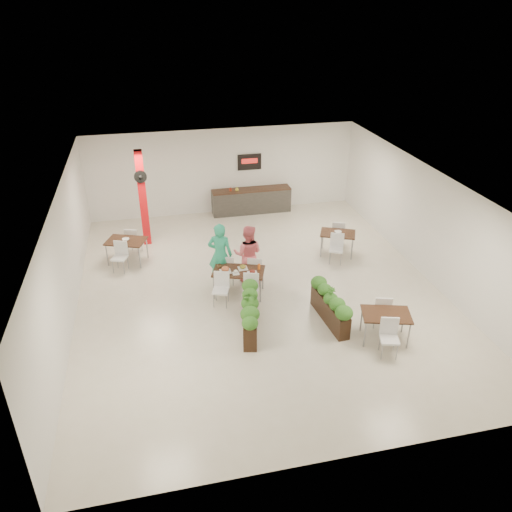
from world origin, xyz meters
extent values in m
plane|color=beige|center=(0.00, 0.00, 0.00)|extent=(12.00, 12.00, 0.00)
cube|color=white|center=(0.00, 6.00, 1.60)|extent=(10.00, 0.10, 3.20)
cube|color=white|center=(0.00, -6.00, 1.60)|extent=(10.00, 0.10, 3.20)
cube|color=white|center=(-5.00, 0.00, 1.60)|extent=(0.10, 12.00, 3.20)
cube|color=white|center=(5.00, 0.00, 1.60)|extent=(0.10, 12.00, 3.20)
cube|color=white|center=(0.00, 0.00, 3.20)|extent=(10.00, 12.00, 0.04)
cube|color=red|center=(-3.00, 3.80, 1.60)|extent=(0.25, 0.25, 3.20)
cylinder|color=black|center=(-3.00, 3.62, 2.40)|extent=(0.40, 0.06, 0.40)
sphere|color=black|center=(-3.00, 3.58, 2.40)|extent=(0.12, 0.12, 0.12)
cube|color=#302D2A|center=(1.00, 5.65, 0.45)|extent=(3.00, 0.60, 0.90)
cube|color=black|center=(1.00, 5.65, 0.92)|extent=(3.00, 0.62, 0.04)
cube|color=black|center=(1.00, 5.96, 1.90)|extent=(0.90, 0.04, 0.60)
cube|color=red|center=(1.00, 5.93, 1.95)|extent=(0.60, 0.02, 0.18)
imported|color=maroon|center=(0.20, 5.65, 1.04)|extent=(0.09, 0.09, 0.19)
imported|color=yellow|center=(0.45, 5.65, 1.02)|extent=(0.13, 0.13, 0.17)
cube|color=black|center=(-0.60, -0.07, 0.73)|extent=(1.59, 1.22, 0.04)
cylinder|color=gray|center=(-1.32, -0.18, 0.35)|extent=(0.04, 0.04, 0.71)
cylinder|color=gray|center=(-0.11, -0.60, 0.35)|extent=(0.04, 0.04, 0.71)
cylinder|color=gray|center=(-1.09, 0.47, 0.35)|extent=(0.04, 0.04, 0.71)
cylinder|color=gray|center=(0.11, 0.04, 0.35)|extent=(0.04, 0.04, 0.71)
cube|color=white|center=(-0.78, 0.63, 0.45)|extent=(0.54, 0.54, 0.05)
cube|color=white|center=(-0.84, 0.45, 0.70)|extent=(0.41, 0.18, 0.45)
cylinder|color=gray|center=(-0.57, 0.74, 0.21)|extent=(0.02, 0.02, 0.43)
cylinder|color=gray|center=(-0.89, 0.85, 0.21)|extent=(0.02, 0.02, 0.43)
cylinder|color=gray|center=(-0.68, 0.42, 0.21)|extent=(0.02, 0.02, 0.43)
cylinder|color=gray|center=(-1.00, 0.53, 0.21)|extent=(0.02, 0.02, 0.43)
cube|color=white|center=(-0.03, 0.37, 0.45)|extent=(0.54, 0.54, 0.05)
cube|color=white|center=(-0.09, 0.19, 0.70)|extent=(0.41, 0.18, 0.45)
cylinder|color=gray|center=(0.19, 0.47, 0.21)|extent=(0.02, 0.02, 0.43)
cylinder|color=gray|center=(-0.13, 0.58, 0.21)|extent=(0.02, 0.02, 0.43)
cylinder|color=gray|center=(0.08, 0.15, 0.21)|extent=(0.02, 0.02, 0.43)
cylinder|color=gray|center=(-0.24, 0.26, 0.21)|extent=(0.02, 0.02, 0.43)
cube|color=white|center=(-1.18, -0.50, 0.45)|extent=(0.54, 0.54, 0.05)
cube|color=white|center=(-1.12, -0.32, 0.70)|extent=(0.41, 0.18, 0.45)
cylinder|color=gray|center=(-1.39, -0.61, 0.21)|extent=(0.02, 0.02, 0.43)
cylinder|color=gray|center=(-1.07, -0.72, 0.21)|extent=(0.02, 0.02, 0.43)
cylinder|color=gray|center=(-1.28, -0.28, 0.21)|extent=(0.02, 0.02, 0.43)
cylinder|color=gray|center=(-0.96, -0.40, 0.21)|extent=(0.02, 0.02, 0.43)
cube|color=white|center=(-0.42, -0.76, 0.45)|extent=(0.54, 0.54, 0.05)
cube|color=white|center=(-0.36, -0.59, 0.70)|extent=(0.41, 0.18, 0.45)
cylinder|color=gray|center=(-0.64, -0.87, 0.21)|extent=(0.02, 0.02, 0.43)
cylinder|color=gray|center=(-0.32, -0.98, 0.21)|extent=(0.02, 0.02, 0.43)
cylinder|color=gray|center=(-0.53, -0.55, 0.21)|extent=(0.02, 0.02, 0.43)
cylinder|color=gray|center=(-0.21, -0.66, 0.21)|extent=(0.02, 0.02, 0.43)
cube|color=white|center=(-0.97, -0.05, 0.76)|extent=(0.38, 0.38, 0.01)
ellipsoid|color=brown|center=(-0.97, -0.05, 0.83)|extent=(0.22, 0.22, 0.13)
cube|color=white|center=(-0.47, 0.01, 0.76)|extent=(0.33, 0.33, 0.01)
ellipsoid|color=orange|center=(-0.47, 0.01, 0.82)|extent=(0.18, 0.18, 0.11)
cube|color=white|center=(-0.26, -0.31, 0.76)|extent=(0.33, 0.33, 0.01)
ellipsoid|color=#4B120F|center=(-0.26, -0.31, 0.81)|extent=(0.16, 0.16, 0.10)
cube|color=white|center=(-0.71, -0.22, 0.76)|extent=(0.23, 0.23, 0.01)
ellipsoid|color=white|center=(-0.71, -0.22, 0.80)|extent=(0.12, 0.12, 0.07)
cylinder|color=orange|center=(-0.03, -0.11, 0.82)|extent=(0.07, 0.07, 0.15)
imported|color=brown|center=(-1.09, 0.21, 0.80)|extent=(0.12, 0.12, 0.10)
imported|color=#27AB7D|center=(-1.00, 0.58, 0.96)|extent=(0.81, 0.66, 1.91)
imported|color=#F96E7A|center=(-0.20, 0.58, 0.88)|extent=(1.03, 0.91, 1.76)
cube|color=black|center=(-0.64, -1.73, 0.32)|extent=(0.72, 1.94, 0.64)
ellipsoid|color=#204F16|center=(-0.81, -2.53, 0.76)|extent=(0.40, 0.40, 0.32)
ellipsoid|color=#204F16|center=(-0.73, -2.13, 0.76)|extent=(0.40, 0.40, 0.32)
ellipsoid|color=#204F16|center=(-0.64, -1.73, 0.76)|extent=(0.40, 0.40, 0.32)
ellipsoid|color=#204F16|center=(-0.55, -1.34, 0.76)|extent=(0.40, 0.40, 0.32)
ellipsoid|color=#204F16|center=(-0.47, -0.94, 0.76)|extent=(0.40, 0.40, 0.32)
imported|color=#204F16|center=(-0.64, -1.73, 0.85)|extent=(0.37, 0.32, 0.42)
cube|color=black|center=(1.42, -1.86, 0.30)|extent=(0.44, 1.81, 0.60)
ellipsoid|color=#204F16|center=(1.48, -2.60, 0.72)|extent=(0.40, 0.40, 0.32)
ellipsoid|color=#204F16|center=(1.45, -2.23, 0.72)|extent=(0.40, 0.40, 0.32)
ellipsoid|color=#204F16|center=(1.42, -1.86, 0.72)|extent=(0.40, 0.40, 0.32)
ellipsoid|color=#204F16|center=(1.39, -1.49, 0.72)|extent=(0.40, 0.40, 0.32)
ellipsoid|color=#204F16|center=(1.36, -1.11, 0.72)|extent=(0.40, 0.40, 0.32)
imported|color=#204F16|center=(1.42, -1.86, 0.79)|extent=(0.22, 0.22, 0.39)
cube|color=black|center=(-3.64, 2.56, 0.73)|extent=(1.38, 1.16, 0.04)
cylinder|color=gray|center=(-4.25, 2.45, 0.35)|extent=(0.04, 0.04, 0.71)
cylinder|color=gray|center=(-3.27, 2.06, 0.35)|extent=(0.04, 0.04, 0.71)
cylinder|color=gray|center=(-4.01, 3.06, 0.35)|extent=(0.04, 0.04, 0.71)
cylinder|color=gray|center=(-3.03, 2.68, 0.35)|extent=(0.04, 0.04, 0.71)
cube|color=white|center=(-3.42, 3.12, 0.45)|extent=(0.54, 0.54, 0.05)
cube|color=white|center=(-3.49, 2.95, 0.70)|extent=(0.41, 0.19, 0.45)
cylinder|color=gray|center=(-3.20, 3.22, 0.21)|extent=(0.02, 0.02, 0.43)
cylinder|color=gray|center=(-3.51, 3.34, 0.21)|extent=(0.02, 0.02, 0.43)
cylinder|color=gray|center=(-3.32, 2.90, 0.21)|extent=(0.02, 0.02, 0.43)
cylinder|color=gray|center=(-3.64, 3.03, 0.21)|extent=(0.02, 0.02, 0.43)
cube|color=white|center=(-3.85, 2.00, 0.45)|extent=(0.54, 0.54, 0.05)
cube|color=white|center=(-3.79, 2.18, 0.70)|extent=(0.41, 0.19, 0.45)
cylinder|color=gray|center=(-4.08, 1.91, 0.21)|extent=(0.02, 0.02, 0.43)
cylinder|color=gray|center=(-3.76, 1.78, 0.21)|extent=(0.02, 0.02, 0.43)
cylinder|color=gray|center=(-3.95, 2.23, 0.21)|extent=(0.02, 0.02, 0.43)
cylinder|color=gray|center=(-3.63, 2.10, 0.21)|extent=(0.02, 0.02, 0.43)
imported|color=white|center=(-3.64, 2.56, 0.78)|extent=(0.22, 0.22, 0.05)
cube|color=black|center=(2.95, 1.63, 0.73)|extent=(1.29, 1.11, 0.04)
cylinder|color=gray|center=(2.39, 1.55, 0.35)|extent=(0.04, 0.04, 0.71)
cylinder|color=gray|center=(3.27, 1.16, 0.35)|extent=(0.04, 0.04, 0.71)
cylinder|color=gray|center=(2.63, 2.11, 0.35)|extent=(0.04, 0.04, 0.71)
cylinder|color=gray|center=(3.52, 1.71, 0.35)|extent=(0.04, 0.04, 0.71)
cube|color=white|center=(3.20, 2.18, 0.45)|extent=(0.55, 0.55, 0.05)
cube|color=white|center=(3.12, 2.01, 0.70)|extent=(0.40, 0.21, 0.45)
cylinder|color=gray|center=(3.42, 2.27, 0.21)|extent=(0.02, 0.02, 0.43)
cylinder|color=gray|center=(3.11, 2.40, 0.21)|extent=(0.02, 0.02, 0.43)
cylinder|color=gray|center=(3.28, 1.96, 0.21)|extent=(0.02, 0.02, 0.43)
cylinder|color=gray|center=(2.97, 2.09, 0.21)|extent=(0.02, 0.02, 0.43)
cube|color=white|center=(2.71, 1.08, 0.45)|extent=(0.55, 0.55, 0.05)
cube|color=white|center=(2.78, 1.26, 0.70)|extent=(0.40, 0.21, 0.45)
cylinder|color=gray|center=(2.48, 1.00, 0.21)|extent=(0.02, 0.02, 0.43)
cylinder|color=gray|center=(2.79, 0.86, 0.21)|extent=(0.02, 0.02, 0.43)
cylinder|color=gray|center=(2.62, 1.31, 0.21)|extent=(0.02, 0.02, 0.43)
cylinder|color=gray|center=(2.93, 1.17, 0.21)|extent=(0.02, 0.02, 0.43)
imported|color=white|center=(2.95, 1.63, 0.78)|extent=(0.22, 0.22, 0.05)
cube|color=black|center=(2.44, -2.89, 0.73)|extent=(1.31, 1.05, 0.04)
cylinder|color=gray|center=(1.86, -3.06, 0.35)|extent=(0.04, 0.04, 0.71)
cylinder|color=gray|center=(2.84, -3.34, 0.35)|extent=(0.04, 0.04, 0.71)
cylinder|color=gray|center=(2.03, -2.44, 0.35)|extent=(0.04, 0.04, 0.71)
cylinder|color=gray|center=(3.02, -2.73, 0.35)|extent=(0.04, 0.04, 0.71)
cube|color=white|center=(2.60, -2.32, 0.45)|extent=(0.52, 0.52, 0.05)
cube|color=white|center=(2.55, -2.50, 0.70)|extent=(0.41, 0.15, 0.45)
cylinder|color=gray|center=(2.81, -2.20, 0.21)|extent=(0.02, 0.02, 0.43)
cylinder|color=gray|center=(2.49, -2.11, 0.21)|extent=(0.02, 0.02, 0.43)
cylinder|color=gray|center=(2.72, -2.53, 0.21)|extent=(0.02, 0.02, 0.43)
cylinder|color=gray|center=(2.39, -2.43, 0.21)|extent=(0.02, 0.02, 0.43)
cube|color=white|center=(2.27, -3.47, 0.45)|extent=(0.52, 0.52, 0.05)
cube|color=white|center=(2.32, -3.29, 0.70)|extent=(0.41, 0.15, 0.45)
cylinder|color=gray|center=(2.06, -3.59, 0.21)|extent=(0.02, 0.02, 0.43)
cylinder|color=gray|center=(2.38, -3.68, 0.21)|extent=(0.02, 0.02, 0.43)
cylinder|color=gray|center=(2.15, -3.26, 0.21)|extent=(0.02, 0.02, 0.43)
cylinder|color=gray|center=(2.48, -3.35, 0.21)|extent=(0.02, 0.02, 0.43)
camera|label=1|loc=(-2.77, -11.81, 7.50)|focal=35.00mm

